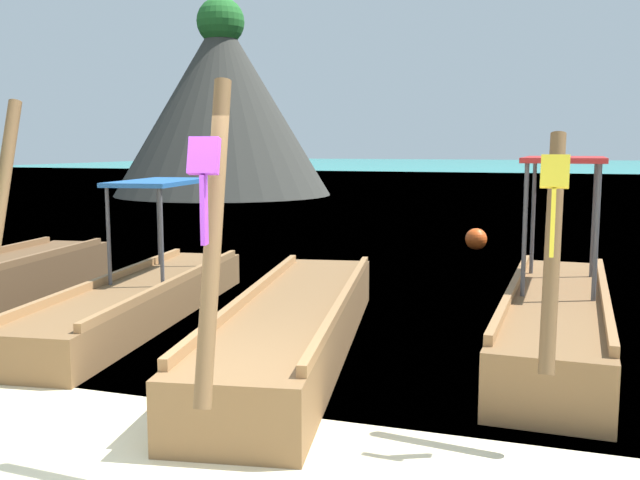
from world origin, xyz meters
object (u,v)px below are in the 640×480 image
longtail_boat_violet_ribbon (296,326)px  mooring_buoy_near (476,239)px  longtail_boat_green_ribbon (141,296)px  karst_rock (218,108)px  longtail_boat_yellow_ribbon (557,316)px

longtail_boat_violet_ribbon → mooring_buoy_near: 8.83m
mooring_buoy_near → longtail_boat_violet_ribbon: bearing=-96.7°
longtail_boat_green_ribbon → mooring_buoy_near: size_ratio=12.75×
karst_rock → mooring_buoy_near: karst_rock is taller
mooring_buoy_near → longtail_boat_green_ribbon: bearing=-113.9°
longtail_boat_green_ribbon → longtail_boat_violet_ribbon: 2.62m
karst_rock → mooring_buoy_near: bearing=-47.4°
longtail_boat_violet_ribbon → mooring_buoy_near: size_ratio=13.03×
longtail_boat_green_ribbon → longtail_boat_yellow_ribbon: (5.23, 0.28, 0.05)m
longtail_boat_violet_ribbon → longtail_boat_yellow_ribbon: (2.74, 1.10, 0.06)m
longtail_boat_yellow_ribbon → mooring_buoy_near: bearing=102.6°
longtail_boat_green_ribbon → longtail_boat_yellow_ribbon: longtail_boat_green_ribbon is taller
longtail_boat_yellow_ribbon → longtail_boat_violet_ribbon: bearing=-158.1°
longtail_boat_yellow_ribbon → karst_rock: size_ratio=0.53×
longtail_boat_yellow_ribbon → karst_rock: (-15.35, 22.52, 3.67)m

